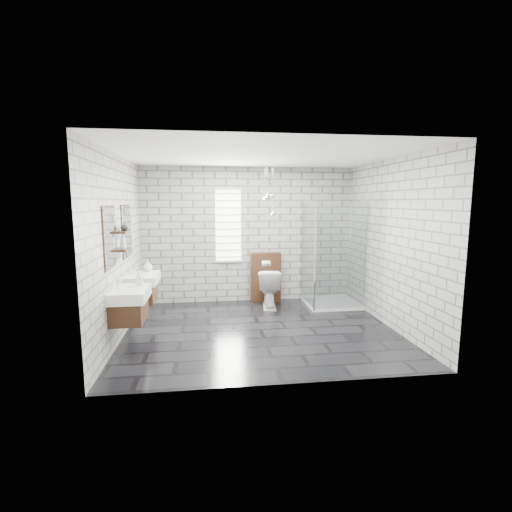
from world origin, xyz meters
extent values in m
cube|color=black|center=(0.00, 0.00, -0.01)|extent=(4.20, 3.60, 0.02)
cube|color=white|center=(0.00, 0.00, 2.71)|extent=(4.20, 3.60, 0.02)
cube|color=#A4A49F|center=(0.00, 1.81, 1.35)|extent=(4.20, 0.02, 2.70)
cube|color=#A4A49F|center=(0.00, -1.81, 1.35)|extent=(4.20, 0.02, 2.70)
cube|color=#A4A49F|center=(-2.11, 0.00, 1.35)|extent=(0.02, 3.60, 2.70)
cube|color=#A4A49F|center=(2.11, 0.00, 1.35)|extent=(0.02, 3.60, 2.70)
cube|color=#3E2313|center=(-1.89, -0.54, 0.55)|extent=(0.42, 0.62, 0.30)
cube|color=silver|center=(-1.69, -0.54, 0.58)|extent=(0.02, 0.35, 0.01)
cube|color=white|center=(-1.87, -0.54, 0.77)|extent=(0.47, 0.70, 0.15)
cylinder|color=silver|center=(-2.02, -0.54, 0.91)|extent=(0.04, 0.04, 0.12)
cylinder|color=silver|center=(-1.97, -0.54, 0.96)|extent=(0.10, 0.02, 0.02)
cube|color=white|center=(-2.08, -0.54, 1.55)|extent=(0.03, 0.55, 0.80)
cube|color=#3E2313|center=(-2.09, -0.54, 1.55)|extent=(0.01, 0.59, 0.84)
cube|color=#3E2313|center=(-1.89, 0.49, 0.55)|extent=(0.42, 0.62, 0.30)
cube|color=silver|center=(-1.69, 0.49, 0.58)|extent=(0.02, 0.35, 0.01)
cube|color=white|center=(-1.87, 0.49, 0.77)|extent=(0.47, 0.70, 0.15)
cylinder|color=silver|center=(-2.02, 0.49, 0.91)|extent=(0.04, 0.04, 0.12)
cylinder|color=silver|center=(-1.97, 0.49, 0.96)|extent=(0.10, 0.02, 0.02)
cube|color=white|center=(-2.08, 0.49, 1.55)|extent=(0.03, 0.55, 0.80)
cube|color=#3E2313|center=(-2.09, 0.49, 1.55)|extent=(0.01, 0.59, 0.84)
cube|color=#3E2313|center=(-2.03, -0.05, 1.32)|extent=(0.14, 0.30, 0.03)
cube|color=#3E2313|center=(-2.03, -0.05, 1.58)|extent=(0.14, 0.30, 0.03)
cube|color=white|center=(-0.40, 1.79, 1.55)|extent=(0.50, 0.02, 1.40)
cube|color=silver|center=(-0.40, 1.77, 2.27)|extent=(0.56, 0.04, 0.04)
cube|color=silver|center=(-0.40, 1.77, 0.83)|extent=(0.56, 0.04, 0.04)
cube|color=silver|center=(-0.40, 1.77, 0.92)|extent=(0.48, 0.01, 0.02)
cube|color=silver|center=(-0.40, 1.77, 1.06)|extent=(0.48, 0.01, 0.02)
cube|color=silver|center=(-0.40, 1.77, 1.20)|extent=(0.48, 0.01, 0.02)
cube|color=silver|center=(-0.40, 1.77, 1.34)|extent=(0.48, 0.01, 0.02)
cube|color=silver|center=(-0.40, 1.77, 1.48)|extent=(0.48, 0.01, 0.02)
cube|color=silver|center=(-0.40, 1.77, 1.62)|extent=(0.48, 0.01, 0.02)
cube|color=silver|center=(-0.40, 1.77, 1.76)|extent=(0.48, 0.01, 0.02)
cube|color=silver|center=(-0.40, 1.77, 1.90)|extent=(0.48, 0.01, 0.02)
cube|color=silver|center=(-0.40, 1.77, 2.04)|extent=(0.48, 0.01, 0.03)
cube|color=silver|center=(-0.40, 1.77, 2.18)|extent=(0.48, 0.01, 0.03)
cube|color=#3E2313|center=(0.34, 1.70, 0.50)|extent=(0.60, 0.20, 1.00)
cube|color=silver|center=(0.34, 1.60, 0.80)|extent=(0.18, 0.01, 0.12)
cube|color=white|center=(1.60, 1.30, 0.03)|extent=(1.00, 1.00, 0.06)
cube|color=silver|center=(1.60, 0.81, 1.03)|extent=(1.00, 0.01, 2.00)
cube|color=silver|center=(1.11, 1.30, 1.03)|extent=(0.01, 1.00, 2.00)
cube|color=silver|center=(1.11, 0.81, 1.03)|extent=(0.03, 0.03, 2.00)
cube|color=silver|center=(2.08, 0.81, 1.03)|extent=(0.03, 0.03, 2.00)
cylinder|color=silver|center=(2.04, 1.50, 1.10)|extent=(0.02, 0.02, 1.80)
cylinder|color=silver|center=(1.96, 1.50, 2.02)|extent=(0.14, 0.14, 0.02)
sphere|color=silver|center=(0.28, 1.27, 2.09)|extent=(0.09, 0.09, 0.09)
cylinder|color=silver|center=(0.28, 1.27, 2.42)|extent=(0.01, 0.01, 0.57)
sphere|color=silver|center=(0.43, 1.34, 1.80)|extent=(0.09, 0.09, 0.09)
cylinder|color=silver|center=(0.43, 1.34, 2.27)|extent=(0.01, 0.01, 0.86)
sphere|color=silver|center=(0.33, 1.42, 2.14)|extent=(0.09, 0.09, 0.09)
cylinder|color=silver|center=(0.33, 1.42, 2.44)|extent=(0.01, 0.01, 0.51)
sphere|color=silver|center=(0.28, 1.41, 2.09)|extent=(0.09, 0.09, 0.09)
cylinder|color=silver|center=(0.28, 1.41, 2.42)|extent=(0.01, 0.01, 0.57)
sphere|color=silver|center=(0.42, 1.40, 2.13)|extent=(0.09, 0.09, 0.09)
cylinder|color=silver|center=(0.42, 1.40, 2.44)|extent=(0.01, 0.01, 0.53)
imported|color=white|center=(0.34, 1.27, 0.37)|extent=(0.50, 0.78, 0.75)
imported|color=#B2B2B2|center=(-1.78, -0.33, 0.95)|extent=(0.10, 0.10, 0.19)
imported|color=#B2B2B2|center=(-1.82, 0.76, 0.94)|extent=(0.19, 0.19, 0.19)
imported|color=#B2B2B2|center=(-2.02, -0.09, 1.45)|extent=(0.12, 0.12, 0.23)
imported|color=#B2B2B2|center=(-2.02, 0.02, 1.65)|extent=(0.11, 0.11, 0.11)
camera|label=1|loc=(-0.80, -5.61, 2.01)|focal=26.00mm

